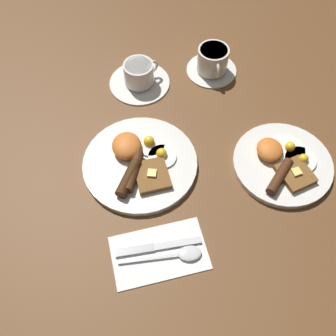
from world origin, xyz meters
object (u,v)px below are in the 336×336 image
at_px(breakfast_plate_far, 283,163).
at_px(spoon, 181,254).
at_px(breakfast_plate_near, 139,162).
at_px(teacup_near, 139,76).
at_px(knife, 154,247).
at_px(teacup_far, 213,62).

distance_m(breakfast_plate_far, spoon, 0.33).
relative_size(breakfast_plate_near, teacup_near, 1.64).
height_order(breakfast_plate_far, knife, breakfast_plate_far).
height_order(breakfast_plate_far, teacup_far, teacup_far).
height_order(teacup_near, spoon, teacup_near).
bearing_deg(breakfast_plate_far, knife, -62.83).
xyz_separation_m(teacup_near, knife, (0.48, -0.02, -0.02)).
bearing_deg(spoon, teacup_near, 94.60).
bearing_deg(teacup_far, knife, -23.65).
relative_size(breakfast_plate_near, knife, 1.48).
xyz_separation_m(teacup_near, spoon, (0.51, 0.04, -0.02)).
bearing_deg(breakfast_plate_near, spoon, 15.44).
relative_size(breakfast_plate_near, breakfast_plate_far, 1.15).
bearing_deg(teacup_far, teacup_near, -84.17).
relative_size(teacup_far, knife, 0.77).
bearing_deg(knife, breakfast_plate_far, 24.86).
xyz_separation_m(breakfast_plate_far, spoon, (0.19, -0.27, -0.00)).
bearing_deg(teacup_far, breakfast_plate_far, 17.74).
height_order(teacup_near, knife, teacup_near).
height_order(teacup_far, spoon, teacup_far).
relative_size(knife, spoon, 1.06).
height_order(teacup_near, teacup_far, teacup_far).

